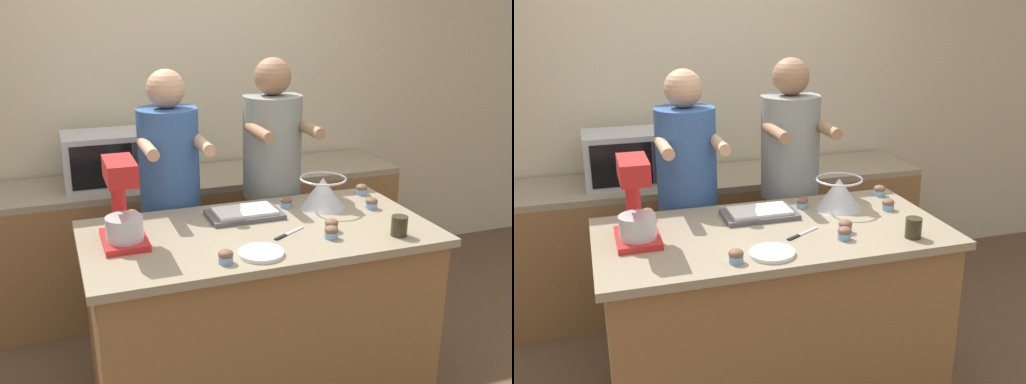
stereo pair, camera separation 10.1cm
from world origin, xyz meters
The scene contains 19 objects.
back_wall centered at (0.00, 1.58, 1.35)m, with size 10.00×0.06×2.70m.
island_counter centered at (0.00, 0.00, 0.48)m, with size 1.71×0.87×0.95m.
back_counter centered at (0.00, 1.23, 0.44)m, with size 2.80×0.60×0.89m.
person_left centered at (-0.30, 0.62, 0.88)m, with size 0.35×0.51×1.67m.
person_right centered at (0.31, 0.62, 0.90)m, with size 0.36×0.51×1.71m.
stand_mixer centered at (-0.64, 0.05, 1.13)m, with size 0.20×0.30×0.40m.
mixing_bowl centered at (0.43, 0.19, 1.04)m, with size 0.25×0.25×0.17m.
baking_tray centered at (-0.01, 0.20, 0.97)m, with size 0.38×0.23×0.04m.
microwave_oven centered at (-0.58, 1.23, 1.06)m, with size 0.54×0.37×0.34m.
drinking_glass centered at (0.60, -0.30, 1.00)m, with size 0.08×0.08×0.10m.
small_plate centered at (-0.10, -0.29, 0.96)m, with size 0.21×0.21×0.02m.
knife centered at (0.11, -0.11, 0.95)m, with size 0.20×0.13×0.01m.
cupcake_0 centered at (0.32, -0.14, 0.98)m, with size 0.07×0.07×0.06m.
cupcake_1 centered at (0.68, 0.09, 0.98)m, with size 0.07×0.07×0.06m.
cupcake_2 centered at (0.25, 0.26, 0.98)m, with size 0.07×0.07×0.06m.
cupcake_3 centered at (0.75, 0.32, 0.98)m, with size 0.07×0.07×0.06m.
cupcake_4 centered at (-0.57, 0.32, 0.98)m, with size 0.07×0.07×0.06m.
cupcake_5 centered at (-0.27, -0.32, 0.98)m, with size 0.07×0.07×0.06m.
cupcake_6 centered at (0.28, -0.22, 0.98)m, with size 0.07×0.07×0.06m.
Camera 1 is at (-0.93, -2.56, 2.02)m, focal length 42.00 mm.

